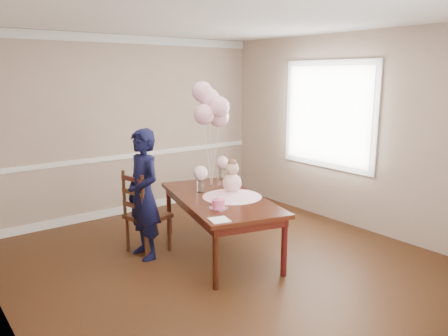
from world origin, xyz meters
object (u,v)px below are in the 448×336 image
dining_table_top (220,199)px  woman (143,194)px  birthday_cake (218,204)px  dining_chair_seat (148,216)px

dining_table_top → woman: (-0.78, 0.44, 0.09)m
birthday_cake → dining_chair_seat: bearing=112.7°
dining_table_top → dining_chair_seat: 0.90m
birthday_cake → woman: 0.94m
dining_chair_seat → woman: woman is taller
dining_table_top → woman: 0.90m
dining_table_top → dining_chair_seat: (-0.67, 0.56, -0.23)m
dining_chair_seat → woman: bearing=-143.4°
woman → birthday_cake: bearing=30.9°
dining_table_top → dining_chair_seat: bearing=155.1°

